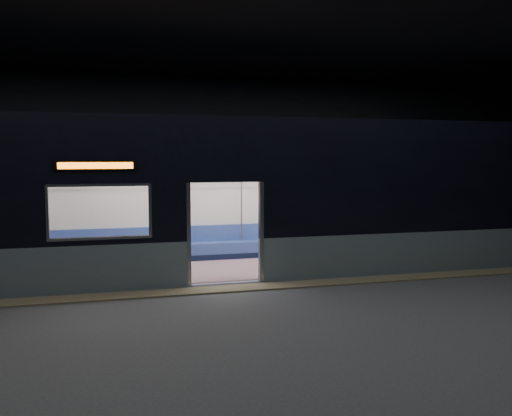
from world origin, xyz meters
name	(u,v)px	position (x,y,z in m)	size (l,w,h in m)	color
station_floor	(238,297)	(0.00, 0.00, -0.01)	(24.00, 14.00, 0.01)	#47494C
station_envelope	(237,94)	(0.00, 0.00, 3.66)	(24.00, 14.00, 5.00)	black
tactile_strip	(231,289)	(0.00, 0.55, 0.01)	(22.80, 0.50, 0.03)	#8C7F59
metro_car	(212,188)	(0.00, 2.54, 1.85)	(18.00, 3.04, 3.35)	gray
passenger	(344,225)	(3.71, 3.55, 0.77)	(0.37, 0.64, 1.31)	black
handbag	(349,230)	(3.75, 3.34, 0.66)	(0.24, 0.21, 0.12)	black
transit_map	(370,198)	(4.58, 3.85, 1.45)	(0.91, 0.03, 0.59)	white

